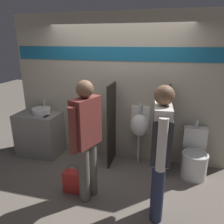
% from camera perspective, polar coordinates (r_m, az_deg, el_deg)
% --- Properties ---
extents(ground_plane, '(16.00, 16.00, 0.00)m').
position_cam_1_polar(ground_plane, '(4.06, -0.63, -15.00)').
color(ground_plane, '#70665B').
extents(display_wall, '(4.03, 0.07, 2.70)m').
position_cam_1_polar(display_wall, '(4.07, 1.53, 5.98)').
color(display_wall, '#B2A893').
rests_on(display_wall, ground_plane).
extents(sink_counter, '(0.84, 0.57, 0.85)m').
position_cam_1_polar(sink_counter, '(4.68, -18.33, -5.36)').
color(sink_counter, gray).
rests_on(sink_counter, ground_plane).
extents(sink_basin, '(0.36, 0.36, 0.24)m').
position_cam_1_polar(sink_basin, '(4.54, -18.00, 0.40)').
color(sink_basin, white).
rests_on(sink_basin, sink_counter).
extents(cell_phone, '(0.07, 0.14, 0.01)m').
position_cam_1_polar(cell_phone, '(4.31, -16.85, -1.04)').
color(cell_phone, black).
rests_on(cell_phone, sink_counter).
extents(divider_near_counter, '(0.03, 0.53, 1.51)m').
position_cam_1_polar(divider_near_counter, '(3.98, -0.12, -3.39)').
color(divider_near_counter, '#28231E').
rests_on(divider_near_counter, ground_plane).
extents(divider_mid, '(0.03, 0.53, 1.51)m').
position_cam_1_polar(divider_mid, '(3.87, 14.10, -4.62)').
color(divider_mid, '#28231E').
rests_on(divider_mid, ground_plane).
extents(urinal_near_counter, '(0.36, 0.27, 1.13)m').
position_cam_1_polar(urinal_near_counter, '(4.25, -6.06, -2.23)').
color(urinal_near_counter, silver).
rests_on(urinal_near_counter, ground_plane).
extents(urinal_far, '(0.36, 0.27, 1.13)m').
position_cam_1_polar(urinal_far, '(4.02, 7.15, -3.44)').
color(urinal_far, silver).
rests_on(urinal_far, ground_plane).
extents(toilet, '(0.43, 0.60, 0.94)m').
position_cam_1_polar(toilet, '(4.04, 20.68, -11.23)').
color(toilet, white).
rests_on(toilet, ground_plane).
extents(person_in_vest, '(0.25, 0.61, 1.75)m').
position_cam_1_polar(person_in_vest, '(2.70, 12.58, -8.61)').
color(person_in_vest, '#282D4C').
rests_on(person_in_vest, ground_plane).
extents(person_with_lanyard, '(0.33, 0.58, 1.75)m').
position_cam_1_polar(person_with_lanyard, '(3.02, -6.65, -6.50)').
color(person_with_lanyard, '#666056').
rests_on(person_with_lanyard, ground_plane).
extents(shopping_bag, '(0.30, 0.16, 0.47)m').
position_cam_1_polar(shopping_bag, '(3.55, -9.96, -17.36)').
color(shopping_bag, red).
rests_on(shopping_bag, ground_plane).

